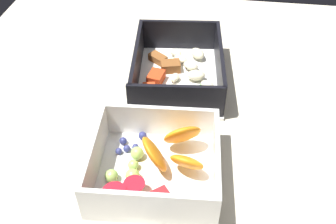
% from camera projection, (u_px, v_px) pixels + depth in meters
% --- Properties ---
extents(table_surface, '(0.80, 0.80, 0.02)m').
position_uv_depth(table_surface, '(175.00, 122.00, 0.58)').
color(table_surface, beige).
rests_on(table_surface, ground).
extents(pasta_container, '(0.20, 0.16, 0.06)m').
position_uv_depth(pasta_container, '(178.00, 72.00, 0.63)').
color(pasta_container, white).
rests_on(pasta_container, table_surface).
extents(fruit_bowl, '(0.15, 0.17, 0.06)m').
position_uv_depth(fruit_bowl, '(156.00, 165.00, 0.48)').
color(fruit_bowl, white).
rests_on(fruit_bowl, table_surface).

